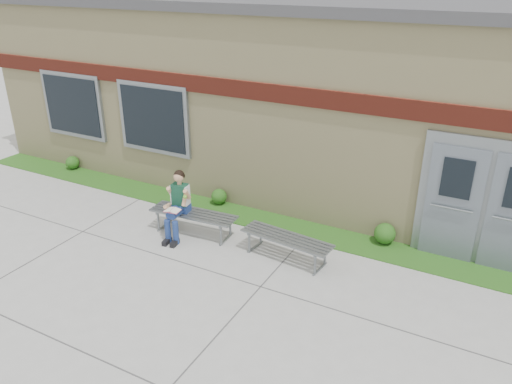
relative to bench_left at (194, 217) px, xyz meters
The scene contains 9 objects.
ground 1.84m from the bench_left, 56.27° to the right, with size 80.00×80.00×0.00m, color #9E9E99.
grass_strip 1.53m from the bench_left, 47.77° to the left, with size 16.00×0.80×0.02m, color #275015.
school_building 4.92m from the bench_left, 77.45° to the left, with size 16.20×6.22×4.20m.
bench_left is the anchor object (origin of this frame).
bench_right 2.00m from the bench_left, ahead, with size 1.73×0.64×0.44m.
girl 0.45m from the bench_left, 137.13° to the right, with size 0.50×0.80×1.32m.
shrub_west 4.92m from the bench_left, 164.04° to the left, with size 0.34×0.34×0.34m, color #275015.
shrub_mid 1.39m from the bench_left, 101.03° to the left, with size 0.34×0.34×0.34m, color #275015.
shrub_east 3.68m from the bench_left, 21.56° to the left, with size 0.40×0.40×0.40m, color #275015.
Camera 1 is at (4.15, -5.58, 4.81)m, focal length 35.00 mm.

